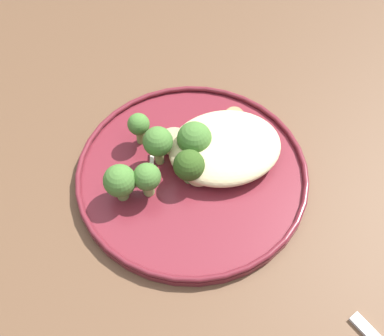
{
  "coord_description": "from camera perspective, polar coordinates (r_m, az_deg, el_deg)",
  "views": [
    {
      "loc": [
        -0.07,
        -0.27,
        1.24
      ],
      "look_at": [
        0.01,
        0.05,
        0.76
      ],
      "focal_mm": 44.16,
      "sensor_mm": 36.0,
      "label": 1
    }
  ],
  "objects": [
    {
      "name": "seared_scallop_tilted_round",
      "position": [
        0.6,
        -2.39,
        3.24
      ],
      "size": [
        0.04,
        0.04,
        0.02
      ],
      "color": "beige",
      "rests_on": "dinner_plate"
    },
    {
      "name": "onion_sliver_long_sliver",
      "position": [
        0.59,
        -0.75,
        0.45
      ],
      "size": [
        0.01,
        0.04,
        0.0
      ],
      "primitive_type": "cube",
      "rotation": [
        0.0,
        0.0,
        1.76
      ],
      "color": "silver",
      "rests_on": "dinner_plate"
    },
    {
      "name": "seared_scallop_center_golden",
      "position": [
        0.58,
        3.23,
        0.27
      ],
      "size": [
        0.03,
        0.03,
        0.02
      ],
      "color": "#DBB77A",
      "rests_on": "dinner_plate"
    },
    {
      "name": "broccoli_floret_right_tilted",
      "position": [
        0.58,
        0.29,
        3.48
      ],
      "size": [
        0.04,
        0.04,
        0.05
      ],
      "color": "#89A356",
      "rests_on": "dinner_plate"
    },
    {
      "name": "broccoli_floret_tall_stalk",
      "position": [
        0.55,
        -8.71,
        -1.62
      ],
      "size": [
        0.04,
        0.04,
        0.05
      ],
      "color": "#7A994C",
      "rests_on": "dinner_plate"
    },
    {
      "name": "broccoli_floret_left_leaning",
      "position": [
        0.56,
        -0.36,
        0.28
      ],
      "size": [
        0.04,
        0.04,
        0.05
      ],
      "color": "#7A994C",
      "rests_on": "dinner_plate"
    },
    {
      "name": "broccoli_floret_near_rim",
      "position": [
        0.6,
        -6.46,
        5.14
      ],
      "size": [
        0.03,
        0.03,
        0.05
      ],
      "color": "#7A994C",
      "rests_on": "dinner_plate"
    },
    {
      "name": "broccoli_floret_beside_noodles",
      "position": [
        0.57,
        -4.14,
        3.1
      ],
      "size": [
        0.04,
        0.04,
        0.06
      ],
      "color": "#89A356",
      "rests_on": "dinner_plate"
    },
    {
      "name": "wooden_dining_table",
      "position": [
        0.64,
        -0.04,
        -8.56
      ],
      "size": [
        1.4,
        1.0,
        0.74
      ],
      "color": "brown",
      "rests_on": "ground"
    },
    {
      "name": "dinner_plate",
      "position": [
        0.59,
        0.0,
        -0.63
      ],
      "size": [
        0.29,
        0.29,
        0.02
      ],
      "color": "maroon",
      "rests_on": "wooden_dining_table"
    },
    {
      "name": "seared_scallop_left_edge",
      "position": [
        0.63,
        5.12,
        6.25
      ],
      "size": [
        0.02,
        0.02,
        0.01
      ],
      "color": "#DBB77A",
      "rests_on": "dinner_plate"
    },
    {
      "name": "broccoli_floret_small_sprig",
      "position": [
        0.55,
        -5.44,
        -1.2
      ],
      "size": [
        0.03,
        0.03,
        0.05
      ],
      "color": "#89A356",
      "rests_on": "dinner_plate"
    },
    {
      "name": "noodle_bed",
      "position": [
        0.59,
        3.99,
        2.53
      ],
      "size": [
        0.14,
        0.12,
        0.04
      ],
      "color": "beige",
      "rests_on": "dinner_plate"
    },
    {
      "name": "seared_scallop_front_small",
      "position": [
        0.58,
        0.86,
        -0.59
      ],
      "size": [
        0.03,
        0.03,
        0.01
      ],
      "color": "#E5C689",
      "rests_on": "dinner_plate"
    },
    {
      "name": "seared_scallop_on_noodles",
      "position": [
        0.61,
        5.07,
        3.2
      ],
      "size": [
        0.03,
        0.03,
        0.02
      ],
      "color": "#DBB77A",
      "rests_on": "dinner_plate"
    },
    {
      "name": "onion_sliver_pale_crescent",
      "position": [
        0.59,
        -4.88,
        0.53
      ],
      "size": [
        0.01,
        0.04,
        0.0
      ],
      "primitive_type": "cube",
      "rotation": [
        0.0,
        0.0,
        4.47
      ],
      "color": "silver",
      "rests_on": "dinner_plate"
    }
  ]
}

